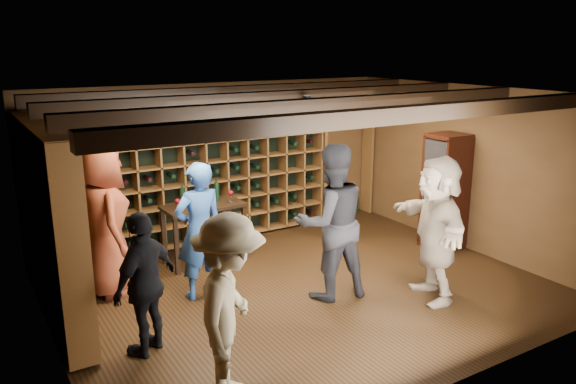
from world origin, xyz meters
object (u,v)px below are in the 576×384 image
man_blue_shirt (199,231)px  guest_beige (436,228)px  guest_red_floral (105,220)px  man_grey_suit (331,222)px  tasting_table (203,211)px  display_cabinet (445,194)px  guest_woman_black (145,283)px  guest_khaki (230,310)px

man_blue_shirt → guest_beige: guest_beige is taller
guest_red_floral → man_grey_suit: bearing=-121.5°
guest_red_floral → tasting_table: size_ratio=1.66×
display_cabinet → tasting_table: (-3.42, 1.35, -0.09)m
man_grey_suit → guest_beige: size_ratio=1.07×
tasting_table → guest_beige: bearing=-54.4°
display_cabinet → tasting_table: size_ratio=1.51×
guest_woman_black → tasting_table: guest_woman_black is taller
display_cabinet → guest_khaki: 4.87m
guest_khaki → guest_red_floral: bearing=42.5°
guest_beige → man_grey_suit: bearing=-102.3°
guest_woman_black → guest_khaki: (0.38, -1.17, 0.11)m
guest_woman_black → display_cabinet: bearing=153.8°
display_cabinet → guest_red_floral: size_ratio=0.91×
man_grey_suit → guest_khaki: size_ratio=1.13×
man_blue_shirt → guest_khaki: bearing=71.2°
tasting_table → guest_red_floral: bearing=-168.0°
guest_red_floral → tasting_table: (1.45, 0.35, -0.20)m
guest_woman_black → guest_beige: 3.48m
guest_red_floral → guest_beige: bearing=-121.6°
guest_khaki → man_blue_shirt: bearing=19.5°
guest_khaki → tasting_table: (1.10, 3.16, -0.10)m
man_grey_suit → guest_beige: bearing=156.1°
display_cabinet → guest_beige: (-1.46, -1.24, 0.05)m
display_cabinet → guest_woman_black: (-4.89, -0.65, -0.10)m
guest_red_floral → guest_woman_black: size_ratio=1.28×
guest_beige → tasting_table: (-1.95, 2.59, -0.14)m
man_grey_suit → tasting_table: 2.09m
display_cabinet → tasting_table: 3.67m
man_grey_suit → guest_red_floral: bearing=-23.8°
guest_red_floral → tasting_table: guest_red_floral is taller
guest_beige → guest_khaki: bearing=-58.3°
guest_beige → tasting_table: size_ratio=1.56×
man_grey_suit → tasting_table: bearing=-55.2°
display_cabinet → man_grey_suit: size_ratio=0.90×
display_cabinet → man_blue_shirt: display_cabinet is taller
man_grey_suit → guest_khaki: 2.36m
guest_red_floral → guest_woman_black: guest_red_floral is taller
man_grey_suit → guest_beige: man_grey_suit is taller
man_blue_shirt → guest_woman_black: size_ratio=1.15×
display_cabinet → man_blue_shirt: (-3.91, 0.29, 0.01)m
guest_red_floral → guest_woman_black: bearing=-179.3°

